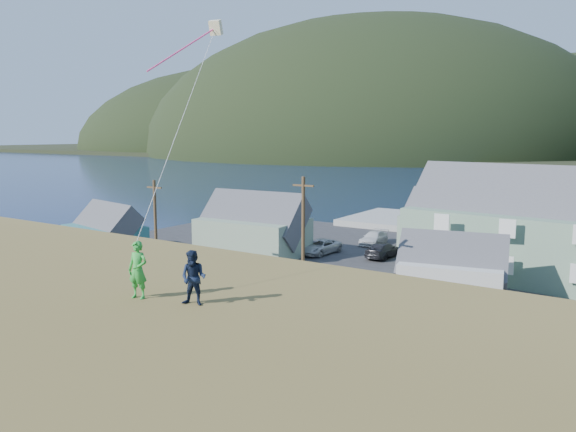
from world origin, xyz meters
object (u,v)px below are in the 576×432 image
Objects in this scene: kite_flyer_green at (138,270)px; shed_palegreen_near at (253,227)px; shed_palegreen_far at (460,223)px; shed_white at (452,270)px; wharf at (450,225)px; kite_flyer_navy at (194,278)px; shed_teal at (105,231)px.

shed_palegreen_near is at bearing 109.83° from kite_flyer_green.
shed_palegreen_near is 21.04m from shed_palegreen_far.
kite_flyer_green is at bearing -102.67° from shed_white.
shed_palegreen_far is at bearing 82.70° from kite_flyer_green.
shed_white is at bearing 76.47° from kite_flyer_green.
wharf is 60.36m from kite_flyer_navy.
wharf is 16.73× the size of kite_flyer_navy.
kite_flyer_green reaches higher than shed_teal.
wharf is 2.18× the size of shed_palegreen_far.
kite_flyer_navy is at bearing 0.35° from kite_flyer_green.
shed_teal is at bearing -124.65° from wharf.
shed_white is (33.58, 3.32, -0.04)m from shed_teal.
shed_palegreen_near is at bearing 44.12° from shed_teal.
shed_white is (9.81, -31.07, 1.86)m from wharf.
shed_palegreen_far reaches higher than shed_white.
shed_palegreen_far is 7.68× the size of kite_flyer_navy.
shed_palegreen_near reaches higher than wharf.
shed_palegreen_near is (12.48, 7.81, 0.51)m from shed_teal.
wharf is 41.85m from shed_teal.
shed_palegreen_near is at bearing 156.65° from shed_white.
shed_white reaches higher than wharf.
kite_flyer_navy is (34.72, -24.49, 5.63)m from shed_teal.
kite_flyer_navy is (5.70, -45.30, 5.07)m from shed_palegreen_far.
shed_palegreen_near is at bearing 106.92° from kite_flyer_navy.
kite_flyer_green is 1.85m from kite_flyer_navy.
shed_palegreen_near is (-11.29, -26.58, 2.41)m from wharf.
shed_palegreen_near is 39.55m from kite_flyer_navy.
shed_palegreen_far is at bearing 93.29° from shed_white.
shed_white is 4.93× the size of kite_flyer_green.
kite_flyer_green is (32.92, -24.89, 5.70)m from shed_teal.
kite_flyer_navy reaches higher than wharf.
shed_teal is at bearing -150.92° from shed_palegreen_near.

